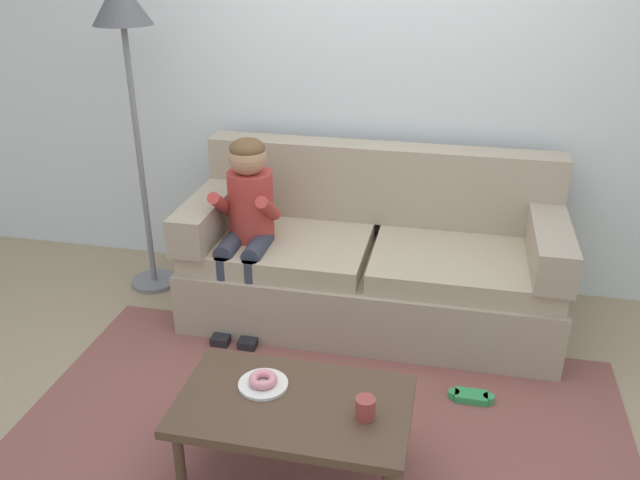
# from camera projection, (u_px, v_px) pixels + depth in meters

# --- Properties ---
(ground) EXTENTS (10.00, 10.00, 0.00)m
(ground) POSITION_uv_depth(u_px,v_px,m) (332.00, 397.00, 3.30)
(ground) COLOR #9E896B
(wall_back) EXTENTS (8.00, 0.10, 2.80)m
(wall_back) POSITION_uv_depth(u_px,v_px,m) (379.00, 64.00, 3.94)
(wall_back) COLOR silver
(wall_back) RESTS_ON ground
(area_rug) EXTENTS (2.84, 1.67, 0.01)m
(area_rug) POSITION_uv_depth(u_px,v_px,m) (321.00, 429.00, 3.07)
(area_rug) COLOR brown
(area_rug) RESTS_ON ground
(couch) EXTENTS (2.13, 0.90, 0.97)m
(couch) POSITION_uv_depth(u_px,v_px,m) (372.00, 261.00, 3.89)
(couch) COLOR tan
(couch) RESTS_ON ground
(coffee_table) EXTENTS (0.95, 0.57, 0.39)m
(coffee_table) POSITION_uv_depth(u_px,v_px,m) (294.00, 410.00, 2.67)
(coffee_table) COLOR #4C3828
(coffee_table) RESTS_ON ground
(person_child) EXTENTS (0.34, 0.58, 1.10)m
(person_child) POSITION_uv_depth(u_px,v_px,m) (247.00, 215.00, 3.70)
(person_child) COLOR #AD3833
(person_child) RESTS_ON ground
(plate) EXTENTS (0.21, 0.21, 0.01)m
(plate) POSITION_uv_depth(u_px,v_px,m) (263.00, 384.00, 2.74)
(plate) COLOR white
(plate) RESTS_ON coffee_table
(donut) EXTENTS (0.13, 0.13, 0.04)m
(donut) POSITION_uv_depth(u_px,v_px,m) (263.00, 379.00, 2.73)
(donut) COLOR pink
(donut) RESTS_ON plate
(mug) EXTENTS (0.08, 0.08, 0.09)m
(mug) POSITION_uv_depth(u_px,v_px,m) (365.00, 408.00, 2.55)
(mug) COLOR #993D38
(mug) RESTS_ON coffee_table
(toy_controller) EXTENTS (0.23, 0.09, 0.05)m
(toy_controller) POSITION_uv_depth(u_px,v_px,m) (471.00, 397.00, 3.25)
(toy_controller) COLOR #339E56
(toy_controller) RESTS_ON ground
(floor_lamp) EXTENTS (0.34, 0.34, 1.91)m
(floor_lamp) POSITION_uv_depth(u_px,v_px,m) (125.00, 37.00, 3.69)
(floor_lamp) COLOR slate
(floor_lamp) RESTS_ON ground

